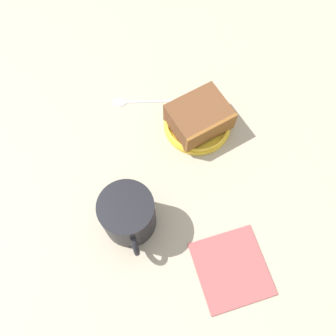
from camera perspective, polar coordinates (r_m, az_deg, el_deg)
The scene contains 6 objects.
ground_plane at distance 73.46cm, azimuth 1.11°, elevation 2.87°, with size 129.99×129.99×3.70cm, color tan.
small_plate at distance 73.40cm, azimuth 4.58°, elevation 6.93°, with size 13.36×13.36×1.76cm.
cake_slice at distance 70.88cm, azimuth 4.87°, elevation 7.91°, with size 13.48×13.97×5.22cm.
tea_mug at distance 62.09cm, azimuth -6.23°, elevation -7.30°, with size 11.48×9.25×9.24cm.
teaspoon at distance 76.93cm, azimuth -5.64°, elevation 10.32°, with size 2.71×13.90×0.80cm.
folded_napkin at distance 65.28cm, azimuth 9.89°, elevation -15.17°, with size 12.34×11.70×0.60cm, color #B24C4C.
Camera 1 is at (32.42, 1.16, 64.06)cm, focal length 39.09 mm.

